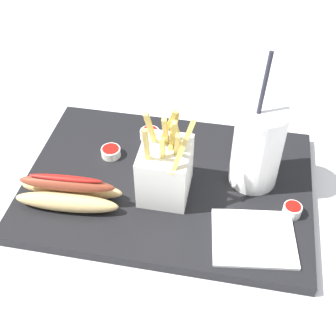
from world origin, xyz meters
name	(u,v)px	position (x,y,z in m)	size (l,w,h in m)	color
ground_plane	(168,192)	(0.00, 0.00, -0.01)	(2.40, 2.40, 0.02)	silver
food_tray	(168,184)	(0.00, 0.00, 0.01)	(0.50, 0.35, 0.02)	black
soda_cup	(258,147)	(-0.14, -0.03, 0.10)	(0.08, 0.08, 0.25)	white
fries_basket	(168,170)	(0.00, 0.03, 0.07)	(0.08, 0.09, 0.17)	white
hot_dog_1	(69,193)	(0.15, 0.08, 0.04)	(0.18, 0.07, 0.06)	#DBB775
ketchup_cup_1	(292,210)	(-0.21, 0.04, 0.03)	(0.03, 0.03, 0.02)	white
ketchup_cup_2	(150,134)	(0.06, -0.11, 0.03)	(0.04, 0.04, 0.02)	white
ketchup_cup_3	(111,152)	(0.12, -0.04, 0.03)	(0.04, 0.04, 0.02)	white
napkin_stack	(254,238)	(-0.15, 0.10, 0.02)	(0.13, 0.11, 0.00)	white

